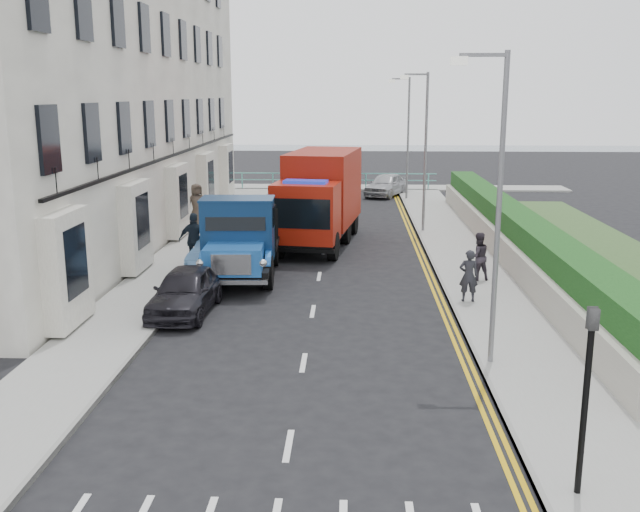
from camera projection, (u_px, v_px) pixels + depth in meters
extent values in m
plane|color=black|center=(309.00, 334.00, 18.51)|extent=(120.00, 120.00, 0.00)
cube|color=gray|center=(188.00, 254.00, 27.48)|extent=(2.40, 38.00, 0.12)
cube|color=gray|center=(462.00, 257.00, 27.03)|extent=(2.60, 38.00, 0.12)
cube|color=gray|center=(335.00, 188.00, 46.73)|extent=(30.00, 2.50, 0.12)
plane|color=slate|center=(342.00, 151.00, 76.93)|extent=(120.00, 120.00, 0.00)
cube|color=white|center=(102.00, 72.00, 30.01)|extent=(6.00, 30.00, 14.00)
cube|color=black|center=(179.00, 153.00, 30.63)|extent=(0.12, 28.00, 0.10)
cube|color=#B2AD9E|center=(497.00, 244.00, 26.86)|extent=(0.30, 28.00, 1.00)
cube|color=#133D13|center=(517.00, 234.00, 26.74)|extent=(1.20, 28.00, 1.70)
cube|color=#59B2A5|center=(335.00, 173.00, 45.72)|extent=(13.00, 0.08, 0.06)
cube|color=#59B2A5|center=(335.00, 180.00, 45.82)|extent=(13.00, 0.06, 0.05)
cylinder|color=slate|center=(498.00, 216.00, 15.59)|extent=(0.12, 0.12, 7.00)
cube|color=slate|center=(483.00, 55.00, 14.85)|extent=(1.00, 0.08, 0.08)
cube|color=beige|center=(459.00, 61.00, 14.90)|extent=(0.35, 0.18, 0.18)
cylinder|color=slate|center=(425.00, 154.00, 31.17)|extent=(0.12, 0.12, 7.00)
cube|color=slate|center=(416.00, 74.00, 30.43)|extent=(1.00, 0.08, 0.08)
cube|color=beige|center=(404.00, 77.00, 30.48)|extent=(0.35, 0.18, 0.18)
cylinder|color=slate|center=(408.00, 140.00, 40.91)|extent=(0.12, 0.12, 7.00)
cube|color=slate|center=(401.00, 79.00, 40.17)|extent=(1.00, 0.08, 0.08)
cube|color=beige|center=(392.00, 81.00, 40.22)|extent=(0.35, 0.18, 0.18)
cylinder|color=black|center=(584.00, 409.00, 10.67)|extent=(0.10, 0.10, 3.00)
imported|color=black|center=(591.00, 340.00, 10.42)|extent=(0.16, 0.20, 1.00)
cylinder|color=black|center=(205.00, 273.00, 22.64)|extent=(0.35, 1.11, 1.10)
cylinder|color=black|center=(268.00, 272.00, 22.65)|extent=(0.35, 1.11, 1.10)
cylinder|color=black|center=(218.00, 251.00, 25.77)|extent=(0.35, 1.11, 1.10)
cylinder|color=black|center=(274.00, 251.00, 25.78)|extent=(0.35, 1.11, 1.10)
cube|color=black|center=(241.00, 256.00, 24.17)|extent=(2.45, 5.60, 0.21)
cube|color=blue|center=(234.00, 259.00, 22.01)|extent=(1.85, 1.58, 0.83)
cube|color=silver|center=(231.00, 265.00, 21.26)|extent=(1.21, 0.15, 0.63)
cube|color=navy|center=(238.00, 230.00, 23.15)|extent=(2.36, 1.49, 2.01)
cube|color=black|center=(245.00, 241.00, 25.45)|extent=(2.56, 3.32, 0.14)
cylinder|color=black|center=(279.00, 244.00, 26.96)|extent=(0.47, 1.13, 1.09)
cylinder|color=black|center=(333.00, 246.00, 26.58)|extent=(0.47, 1.13, 1.09)
cylinder|color=black|center=(297.00, 229.00, 29.90)|extent=(0.47, 1.13, 1.09)
cylinder|color=black|center=(346.00, 231.00, 29.52)|extent=(0.47, 1.13, 1.09)
cylinder|color=black|center=(307.00, 220.00, 31.99)|extent=(0.47, 1.13, 1.09)
cylinder|color=black|center=(353.00, 222.00, 31.61)|extent=(0.47, 1.13, 1.09)
cube|color=black|center=(319.00, 227.00, 29.19)|extent=(3.26, 7.20, 0.25)
cube|color=#9B190B|center=(306.00, 212.00, 26.49)|extent=(2.63, 2.21, 2.18)
cube|color=black|center=(301.00, 214.00, 25.59)|extent=(2.17, 0.39, 1.09)
cube|color=maroon|center=(324.00, 187.00, 29.89)|extent=(3.20, 5.46, 2.98)
imported|color=black|center=(185.00, 291.00, 20.18)|extent=(1.73, 3.91, 1.31)
imported|color=#5D8FC8|center=(221.00, 250.00, 25.33)|extent=(1.88, 4.16, 1.33)
imported|color=silver|center=(264.00, 222.00, 30.13)|extent=(2.44, 5.50, 1.57)
imported|color=black|center=(324.00, 181.00, 43.98)|extent=(4.32, 6.49, 1.66)
imported|color=#A2A2A6|center=(386.00, 185.00, 43.20)|extent=(3.12, 4.37, 1.38)
imported|color=#232328|center=(469.00, 276.00, 20.88)|extent=(0.57, 0.37, 1.55)
imported|color=#2E2730|center=(478.00, 256.00, 23.25)|extent=(0.92, 0.80, 1.59)
imported|color=#1B2531|center=(195.00, 240.00, 24.95)|extent=(1.13, 0.48, 1.93)
imported|color=#473D33|center=(197.00, 205.00, 32.65)|extent=(1.15, 1.08, 1.97)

